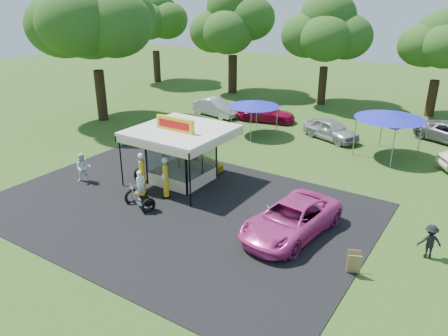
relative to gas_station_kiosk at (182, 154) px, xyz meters
The scene contains 22 objects.
ground 5.67m from the gas_station_kiosk, 68.18° to the right, with size 120.00×120.00×0.00m, color #32561B.
asphalt_apron 4.01m from the gas_station_kiosk, 56.26° to the right, with size 20.00×14.00×0.04m, color black.
gas_station_kiosk is the anchor object (origin of this frame).
gas_pump_left 2.85m from the gas_station_kiosk, 105.64° to the right, with size 0.47×0.47×2.54m.
gas_pump_right 2.49m from the gas_station_kiosk, 74.07° to the right, with size 0.46×0.46×2.45m.
motorcycle 4.17m from the gas_station_kiosk, 85.01° to the right, with size 1.99×1.25×2.27m.
spare_tires 2.99m from the gas_station_kiosk, 146.84° to the right, with size 1.00×0.63×0.85m.
a_frame_sign 12.42m from the gas_station_kiosk, 16.98° to the right, with size 0.61×0.69×0.99m.
kiosk_car 2.56m from the gas_station_kiosk, 90.00° to the left, with size 1.13×2.82×0.96m, color yellow.
pink_sedan 8.60m from the gas_station_kiosk, 14.65° to the right, with size 2.75×5.96×1.66m, color #D53992.
spectator_west 6.08m from the gas_station_kiosk, 145.90° to the right, with size 0.91×0.71×1.87m, color white.
spectator_east_a 14.24m from the gas_station_kiosk, ahead, with size 1.02×0.59×1.58m, color black.
bg_car_a 15.36m from the gas_station_kiosk, 116.38° to the left, with size 1.67×4.80×1.58m, color beige.
bg_car_b 14.81m from the gas_station_kiosk, 97.74° to the left, with size 2.13×5.23×1.52m, color #A60C37.
bg_car_c 13.73m from the gas_station_kiosk, 69.78° to the left, with size 1.90×4.72×1.61m, color #9FA0A4.
tent_west 10.70m from the gas_station_kiosk, 95.31° to the left, with size 4.07×4.07×2.84m.
tent_east 14.68m from the gas_station_kiosk, 50.47° to the left, with size 4.76×4.76×3.33m.
oak_far_a 32.66m from the gas_station_kiosk, 133.80° to the left, with size 9.12×9.12×10.81m.
oak_far_b 26.11m from the gas_station_kiosk, 115.08° to the left, with size 9.75×9.75×11.62m.
oak_far_c 23.99m from the gas_station_kiosk, 90.51° to the left, with size 9.13×9.13×10.76m.
oak_far_d 26.84m from the gas_station_kiosk, 67.78° to the left, with size 7.84×7.84×9.33m.
oak_near 17.48m from the gas_station_kiosk, 154.43° to the left, with size 11.48×11.48×13.22m.
Camera 1 is at (13.61, -14.30, 10.96)m, focal length 35.00 mm.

